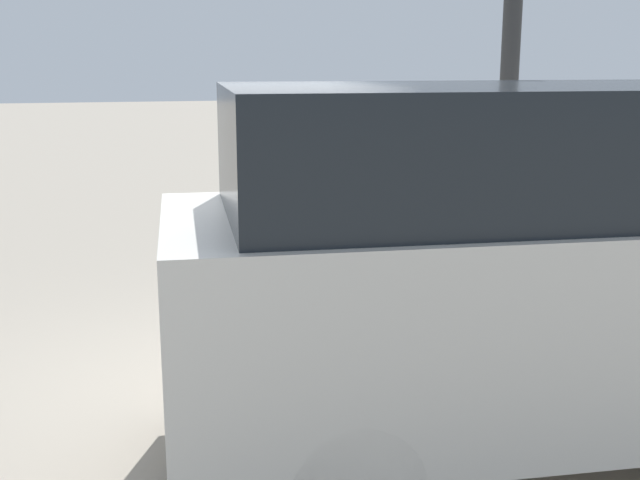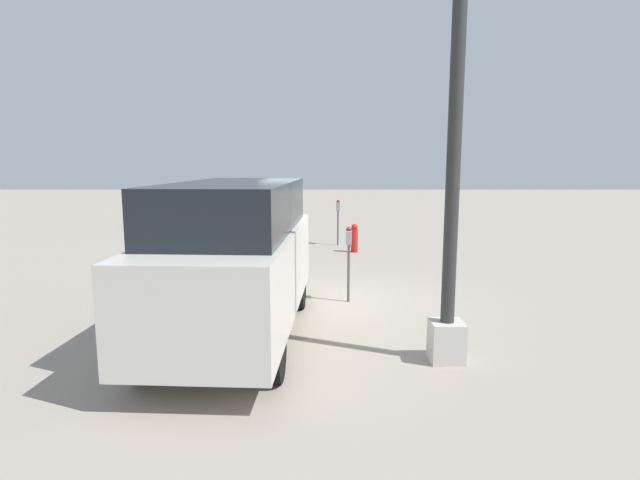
% 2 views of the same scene
% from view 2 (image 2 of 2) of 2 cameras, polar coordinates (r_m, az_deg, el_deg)
% --- Properties ---
extents(ground_plane, '(80.00, 80.00, 0.00)m').
position_cam_2_polar(ground_plane, '(9.97, 1.04, -6.65)').
color(ground_plane, gray).
extents(parking_meter_near, '(0.21, 0.13, 1.47)m').
position_cam_2_polar(parking_meter_near, '(9.50, 3.31, -0.77)').
color(parking_meter_near, '#4C4C4C').
rests_on(parking_meter_near, ground).
extents(parking_meter_far, '(0.21, 0.13, 1.47)m').
position_cam_2_polar(parking_meter_far, '(16.12, 2.07, 3.22)').
color(parking_meter_far, '#4C4C4C').
rests_on(parking_meter_far, ground).
extents(lamp_post, '(0.44, 0.44, 5.80)m').
position_cam_2_polar(lamp_post, '(6.69, 14.82, 3.50)').
color(lamp_post, beige).
rests_on(lamp_post, ground).
extents(parked_van, '(5.14, 2.09, 2.37)m').
position_cam_2_polar(parked_van, '(7.68, -9.55, -1.70)').
color(parked_van, beige).
rests_on(parked_van, ground).
extents(car_distant, '(4.61, 2.05, 1.54)m').
position_cam_2_polar(car_distant, '(22.43, -13.84, 3.87)').
color(car_distant, '#B7B2A8').
rests_on(car_distant, ground).
extents(fire_hydrant, '(0.21, 0.21, 0.86)m').
position_cam_2_polar(fire_hydrant, '(14.95, 3.96, 0.22)').
color(fire_hydrant, red).
rests_on(fire_hydrant, ground).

